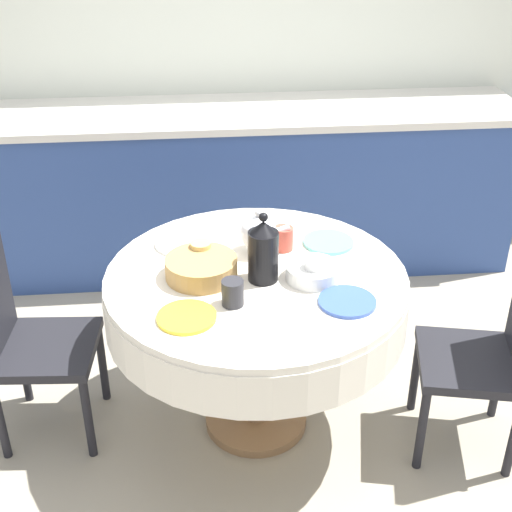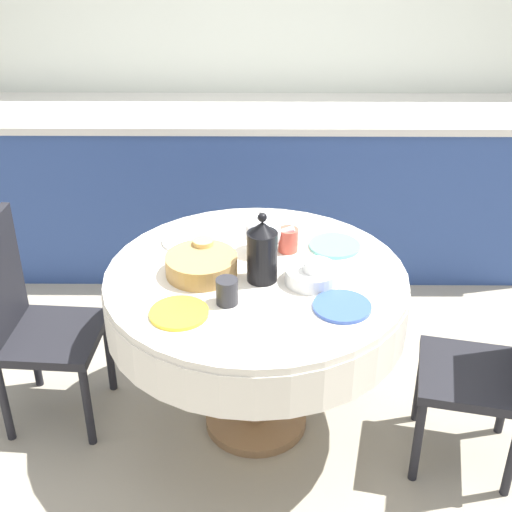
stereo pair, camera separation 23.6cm
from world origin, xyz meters
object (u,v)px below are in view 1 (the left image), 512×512
object	(u,v)px
coffee_carafe	(263,251)
chair_left	(495,344)
teapot	(259,233)
chair_right	(23,330)

from	to	relation	value
coffee_carafe	chair_left	bearing A→B (deg)	-10.24
coffee_carafe	teapot	size ratio (longest dim) A/B	1.38
chair_left	coffee_carafe	size ratio (longest dim) A/B	3.34
chair_left	coffee_carafe	distance (m)	0.98
coffee_carafe	teapot	xyz separation A→B (m)	(0.00, 0.21, -0.04)
coffee_carafe	teapot	bearing A→B (deg)	88.83
chair_right	coffee_carafe	world-z (taller)	coffee_carafe
coffee_carafe	teapot	distance (m)	0.22
chair_left	teapot	size ratio (longest dim) A/B	4.59
chair_right	teapot	bearing A→B (deg)	100.47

